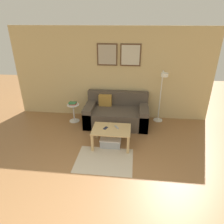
{
  "coord_description": "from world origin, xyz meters",
  "views": [
    {
      "loc": [
        0.65,
        -1.77,
        2.7
      ],
      "look_at": [
        0.21,
        2.16,
        0.85
      ],
      "focal_mm": 32.0,
      "sensor_mm": 36.0,
      "label": 1
    }
  ],
  "objects": [
    {
      "name": "couch",
      "position": [
        0.22,
        3.24,
        0.29
      ],
      "size": [
        1.72,
        0.97,
        0.84
      ],
      "color": "#4C4238",
      "rests_on": "ground_plane"
    },
    {
      "name": "side_table",
      "position": [
        -1.01,
        3.23,
        0.31
      ],
      "size": [
        0.34,
        0.34,
        0.52
      ],
      "color": "white",
      "rests_on": "ground_plane"
    },
    {
      "name": "area_rug",
      "position": [
        0.11,
        1.56,
        0.0
      ],
      "size": [
        1.19,
        0.91,
        0.01
      ],
      "primitive_type": "cube",
      "color": "#C1B299",
      "rests_on": "ground_plane"
    },
    {
      "name": "book_stack",
      "position": [
        -1.03,
        3.24,
        0.55
      ],
      "size": [
        0.21,
        0.18,
        0.06
      ],
      "color": "#B73333",
      "rests_on": "side_table"
    },
    {
      "name": "coffee_table",
      "position": [
        0.2,
        2.14,
        0.35
      ],
      "size": [
        0.87,
        0.61,
        0.43
      ],
      "color": "tan",
      "rests_on": "ground_plane"
    },
    {
      "name": "cell_phone",
      "position": [
        0.06,
        2.15,
        0.44
      ],
      "size": [
        0.11,
        0.15,
        0.01
      ],
      "primitive_type": "cube",
      "rotation": [
        0.0,
        0.0,
        -0.38
      ],
      "color": "#1E2338",
      "rests_on": "coffee_table"
    },
    {
      "name": "remote_control",
      "position": [
        0.31,
        2.21,
        0.44
      ],
      "size": [
        0.11,
        0.15,
        0.02
      ],
      "primitive_type": "cube",
      "rotation": [
        0.0,
        0.0,
        0.55
      ],
      "color": "#99999E",
      "rests_on": "coffee_table"
    },
    {
      "name": "wall_back",
      "position": [
        0.0,
        3.75,
        1.29
      ],
      "size": [
        5.6,
        0.09,
        2.55
      ],
      "color": "tan",
      "rests_on": "ground_plane"
    },
    {
      "name": "floor_lamp",
      "position": [
        1.41,
        3.36,
        0.94
      ],
      "size": [
        0.26,
        0.55,
        1.49
      ],
      "color": "white",
      "rests_on": "ground_plane"
    },
    {
      "name": "storage_bin",
      "position": [
        0.18,
        2.16,
        0.1
      ],
      "size": [
        0.48,
        0.41,
        0.2
      ],
      "color": "#9EA3A8",
      "rests_on": "ground_plane"
    }
  ]
}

